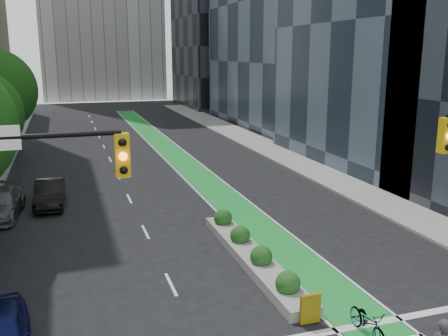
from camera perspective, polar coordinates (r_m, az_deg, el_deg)
sidewalk_right at (r=41.30m, az=7.94°, el=0.99°), size 3.60×90.00×0.15m
bike_lane_paint at (r=43.12m, az=-5.60°, el=1.47°), size 2.20×70.00×0.01m
building_dark_end at (r=83.60m, az=0.16°, el=16.75°), size 14.00×18.00×28.00m
median_planter at (r=21.34m, az=3.20°, el=-9.72°), size 1.20×10.26×1.10m
bicycle at (r=16.71m, az=16.11°, el=-16.53°), size 0.76×2.00×1.04m
parked_car_left_mid at (r=30.33m, az=-19.29°, el=-2.77°), size 1.73×4.53×1.47m
parked_car_left_far at (r=29.33m, az=-24.21°, el=-3.75°), size 2.52×5.20×1.46m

